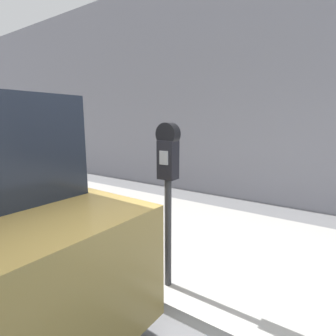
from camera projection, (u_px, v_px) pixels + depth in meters
The scene contains 3 objects.
sidewalk at pixel (237, 252), 3.43m from camera, with size 24.00×2.80×0.11m.
building_facade at pixel (289, 79), 5.11m from camera, with size 24.00×0.30×5.07m.
parking_meter at pixel (168, 175), 2.46m from camera, with size 0.21×0.14×1.62m.
Camera 1 is at (1.03, -0.94, 1.76)m, focal length 28.00 mm.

